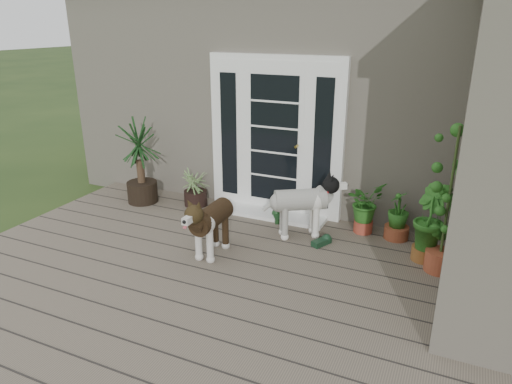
% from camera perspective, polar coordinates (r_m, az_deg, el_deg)
% --- Properties ---
extents(deck, '(6.20, 4.60, 0.12)m').
position_cam_1_polar(deck, '(4.83, -5.65, -12.44)').
color(deck, '#6B5B4C').
rests_on(deck, ground).
extents(house_main, '(7.40, 4.00, 3.10)m').
position_cam_1_polar(house_main, '(8.10, 9.34, 12.11)').
color(house_main, '#665E54').
rests_on(house_main, ground).
extents(door_unit, '(1.90, 0.14, 2.15)m').
position_cam_1_polar(door_unit, '(6.31, 2.37, 6.80)').
color(door_unit, white).
rests_on(door_unit, deck).
extents(door_step, '(1.60, 0.40, 0.05)m').
position_cam_1_polar(door_step, '(6.46, 1.57, -2.67)').
color(door_step, white).
rests_on(door_step, deck).
extents(brindle_dog, '(0.35, 0.82, 0.68)m').
position_cam_1_polar(brindle_dog, '(5.32, -5.45, -4.28)').
color(brindle_dog, '#332212').
rests_on(brindle_dog, deck).
extents(white_dog, '(0.91, 0.76, 0.71)m').
position_cam_1_polar(white_dog, '(5.76, 5.44, -2.17)').
color(white_dog, silver).
rests_on(white_dog, deck).
extents(spider_plant, '(0.73, 0.73, 0.59)m').
position_cam_1_polar(spider_plant, '(6.78, -7.51, 0.74)').
color(spider_plant, '#83A364').
rests_on(spider_plant, deck).
extents(yucca, '(0.89, 0.89, 1.22)m').
position_cam_1_polar(yucca, '(6.97, -14.09, 3.54)').
color(yucca, black).
rests_on(yucca, deck).
extents(herb_a, '(0.63, 0.63, 0.59)m').
position_cam_1_polar(herb_a, '(6.01, 13.19, -2.23)').
color(herb_a, '#25621C').
rests_on(herb_a, deck).
extents(herb_b, '(0.56, 0.56, 0.67)m').
position_cam_1_polar(herb_b, '(5.50, 20.22, -4.73)').
color(herb_b, '#275B1A').
rests_on(herb_b, deck).
extents(herb_c, '(0.37, 0.37, 0.49)m').
position_cam_1_polar(herb_c, '(5.97, 17.03, -3.34)').
color(herb_c, '#1C6222').
rests_on(herb_c, deck).
extents(sapling, '(0.65, 0.65, 1.65)m').
position_cam_1_polar(sapling, '(5.14, 22.65, -0.86)').
color(sapling, '#2F661D').
rests_on(sapling, deck).
extents(clog_left, '(0.30, 0.36, 0.10)m').
position_cam_1_polar(clog_left, '(6.30, 2.67, -3.07)').
color(clog_left, '#153617').
rests_on(clog_left, deck).
extents(clog_right, '(0.26, 0.33, 0.09)m').
position_cam_1_polar(clog_right, '(5.68, 8.06, -6.02)').
color(clog_right, black).
rests_on(clog_right, deck).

